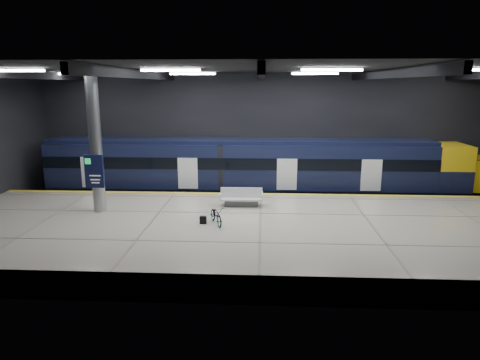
{
  "coord_description": "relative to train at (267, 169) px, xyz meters",
  "views": [
    {
      "loc": [
        0.05,
        -21.13,
        7.26
      ],
      "look_at": [
        -1.13,
        1.5,
        2.2
      ],
      "focal_mm": 32.0,
      "sensor_mm": 36.0,
      "label": 1
    }
  ],
  "objects": [
    {
      "name": "info_column",
      "position": [
        -8.35,
        -6.52,
        2.4
      ],
      "size": [
        0.9,
        0.78,
        6.9
      ],
      "color": "#9EA0A5",
      "rests_on": "platform"
    },
    {
      "name": "safety_strip",
      "position": [
        -0.35,
        -2.75,
        -0.95
      ],
      "size": [
        30.0,
        0.4,
        0.01
      ],
      "primitive_type": "cube",
      "color": "yellow",
      "rests_on": "platform"
    },
    {
      "name": "platform",
      "position": [
        -0.35,
        -8.0,
        -1.51
      ],
      "size": [
        30.0,
        11.0,
        1.1
      ],
      "primitive_type": "cube",
      "color": "beige",
      "rests_on": "ground"
    },
    {
      "name": "train",
      "position": [
        0.0,
        0.0,
        0.0
      ],
      "size": [
        29.4,
        2.84,
        3.79
      ],
      "color": "black",
      "rests_on": "ground"
    },
    {
      "name": "ground",
      "position": [
        -0.35,
        -5.5,
        -2.06
      ],
      "size": [
        30.0,
        30.0,
        0.0
      ],
      "primitive_type": "plane",
      "color": "black",
      "rests_on": "ground"
    },
    {
      "name": "rails",
      "position": [
        -0.35,
        0.0,
        -1.98
      ],
      "size": [
        30.0,
        1.52,
        0.16
      ],
      "color": "gray",
      "rests_on": "ground"
    },
    {
      "name": "bicycle",
      "position": [
        -2.33,
        -8.24,
        -0.54
      ],
      "size": [
        1.13,
        1.7,
        0.84
      ],
      "primitive_type": "imported",
      "rotation": [
        0.0,
        0.0,
        0.39
      ],
      "color": "#99999E",
      "rests_on": "platform"
    },
    {
      "name": "bench",
      "position": [
        -1.34,
        -5.24,
        -0.61
      ],
      "size": [
        2.23,
        0.94,
        0.98
      ],
      "rotation": [
        0.0,
        0.0,
        0.01
      ],
      "color": "#595B60",
      "rests_on": "platform"
    },
    {
      "name": "pannier_bag",
      "position": [
        -2.93,
        -8.24,
        -0.78
      ],
      "size": [
        0.31,
        0.19,
        0.35
      ],
      "primitive_type": "cube",
      "rotation": [
        0.0,
        0.0,
        -0.03
      ],
      "color": "black",
      "rests_on": "platform"
    },
    {
      "name": "room_shell",
      "position": [
        -0.35,
        -5.49,
        3.66
      ],
      "size": [
        30.1,
        16.1,
        8.05
      ],
      "color": "black",
      "rests_on": "ground"
    }
  ]
}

